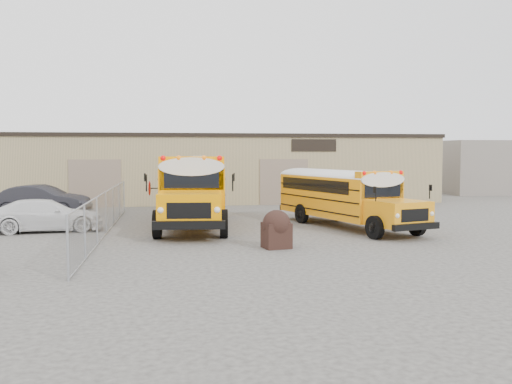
{
  "coord_description": "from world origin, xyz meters",
  "views": [
    {
      "loc": [
        -3.22,
        -21.57,
        3.44
      ],
      "look_at": [
        0.61,
        4.53,
        1.6
      ],
      "focal_mm": 40.0,
      "sensor_mm": 36.0,
      "label": 1
    }
  ],
  "objects": [
    {
      "name": "distant_building_right",
      "position": [
        24.0,
        24.0,
        2.2
      ],
      "size": [
        10.0,
        8.0,
        4.4
      ],
      "primitive_type": "cube",
      "color": "gray",
      "rests_on": "ground"
    },
    {
      "name": "school_bus_left",
      "position": [
        -1.63,
        12.74,
        1.92
      ],
      "size": [
        3.88,
        11.5,
        3.31
      ],
      "color": "#F59300",
      "rests_on": "ground"
    },
    {
      "name": "school_bus_right",
      "position": [
        2.91,
        9.14,
        1.55
      ],
      "size": [
        4.86,
        9.41,
        2.68
      ],
      "color": "orange",
      "rests_on": "ground"
    },
    {
      "name": "tarp_bundle",
      "position": [
        0.46,
        -1.59,
        0.71
      ],
      "size": [
        1.07,
        1.01,
        1.38
      ],
      "color": "black",
      "rests_on": "ground"
    },
    {
      "name": "ground",
      "position": [
        0.0,
        0.0,
        0.0
      ],
      "size": [
        120.0,
        120.0,
        0.0
      ],
      "primitive_type": "plane",
      "color": "#3D3B38",
      "rests_on": "ground"
    },
    {
      "name": "car_dark",
      "position": [
        -10.26,
        10.6,
        0.84
      ],
      "size": [
        5.31,
        2.68,
        1.67
      ],
      "primitive_type": "imported",
      "rotation": [
        0.0,
        0.0,
        1.38
      ],
      "color": "black",
      "rests_on": "ground"
    },
    {
      "name": "chainlink_fence",
      "position": [
        -6.0,
        3.0,
        0.9
      ],
      "size": [
        0.07,
        18.07,
        1.81
      ],
      "color": "#95989D",
      "rests_on": "ground"
    },
    {
      "name": "car_white",
      "position": [
        -8.69,
        4.16,
        0.7
      ],
      "size": [
        5.05,
        2.61,
        1.4
      ],
      "primitive_type": "imported",
      "rotation": [
        0.0,
        0.0,
        1.71
      ],
      "color": "white",
      "rests_on": "ground"
    },
    {
      "name": "warehouse",
      "position": [
        -0.0,
        19.99,
        2.37
      ],
      "size": [
        30.2,
        10.2,
        4.67
      ],
      "color": "tan",
      "rests_on": "ground"
    }
  ]
}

